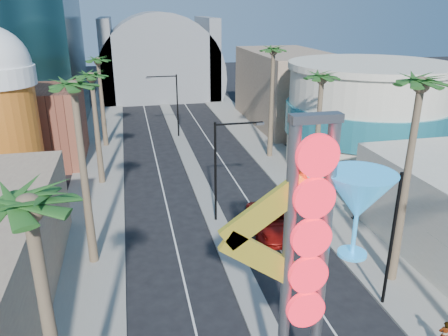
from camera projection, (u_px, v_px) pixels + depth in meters
sidewalk_west at (99, 165)px, 46.04m from camera, size 5.00×100.00×0.15m
sidewalk_east at (271, 153)px, 49.91m from camera, size 5.00×100.00×0.15m
median at (185, 151)px, 50.72m from camera, size 1.60×84.00×0.15m
brick_filler_west at (33, 126)px, 46.10m from camera, size 10.00×10.00×8.00m
filler_east at (287, 88)px, 61.41m from camera, size 10.00×20.00×10.00m
turquoise_building at (366, 115)px, 45.26m from camera, size 16.60×16.60×10.60m
canopy at (159, 73)px, 80.35m from camera, size 22.00×16.00×22.00m
neon_sign at (327, 250)px, 16.31m from camera, size 6.53×2.60×12.55m
streetlight_0 at (223, 162)px, 32.69m from camera, size 3.79×0.25×8.00m
streetlight_1 at (173, 100)px, 54.42m from camera, size 3.79×0.25×8.00m
streetlight_2 at (386, 229)px, 22.98m from camera, size 3.45×0.25×8.00m
palm_0 at (32, 227)px, 12.52m from camera, size 2.40×2.40×11.70m
palm_1 at (75, 100)px, 25.01m from camera, size 2.40×2.40×12.70m
palm_2 at (92, 84)px, 38.29m from camera, size 2.40×2.40×11.20m
palm_3 at (98, 66)px, 49.27m from camera, size 2.40×2.40×11.20m
palm_5 at (419, 99)px, 23.03m from camera, size 2.40×2.40×13.20m
palm_6 at (321, 86)px, 34.48m from camera, size 2.40×2.40×11.70m
palm_7 at (273, 58)px, 45.14m from camera, size 2.40×2.40×12.70m
red_pickup at (271, 222)px, 32.35m from camera, size 3.35×6.40×1.72m
pedestrian_a at (444, 335)px, 21.05m from camera, size 0.69×0.58×1.60m
pedestrian_b at (355, 209)px, 34.15m from camera, size 0.95×0.85×1.61m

